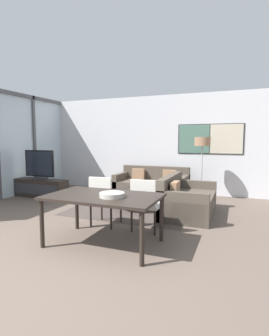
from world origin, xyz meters
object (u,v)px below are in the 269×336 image
object	(u,v)px
sofa_main	(152,186)
dining_chair_centre	(146,202)
sofa_side	(185,201)
coffee_table	(132,196)
television	(39,165)
dining_table	(103,200)
dining_chair_left	(104,198)
fruit_bowl	(112,194)
tv_console	(40,188)
floor_lamp	(202,146)

from	to	relation	value
sofa_main	dining_chair_centre	world-z (taller)	dining_chair_centre
sofa_side	coffee_table	world-z (taller)	sofa_side
television	dining_chair_centre	bearing A→B (deg)	-23.10
coffee_table	dining_table	bearing A→B (deg)	-79.80
sofa_side	coffee_table	size ratio (longest dim) A/B	1.60
sofa_main	dining_chair_centre	size ratio (longest dim) A/B	2.16
television	dining_chair_left	world-z (taller)	television
sofa_main	dining_chair_left	world-z (taller)	dining_chair_left
dining_chair_left	fruit_bowl	xyz separation A→B (m)	(0.57, -0.81, 0.26)
tv_console	fruit_bowl	distance (m)	4.05
television	dining_table	xyz separation A→B (m)	(3.12, -2.23, -0.20)
coffee_table	dining_chair_left	world-z (taller)	dining_chair_left
television	dining_chair_centre	world-z (taller)	television
coffee_table	dining_chair_centre	distance (m)	1.48
dining_table	fruit_bowl	world-z (taller)	fruit_bowl
sofa_main	fruit_bowl	bearing A→B (deg)	-81.35
television	dining_chair_centre	size ratio (longest dim) A/B	1.04
coffee_table	sofa_side	bearing A→B (deg)	0.73
sofa_side	sofa_main	bearing A→B (deg)	39.20
television	sofa_main	size ratio (longest dim) A/B	0.48
television	dining_chair_left	xyz separation A→B (m)	(2.73, -1.49, -0.35)
fruit_bowl	television	bearing A→B (deg)	145.08
television	fruit_bowl	distance (m)	4.02
tv_console	floor_lamp	world-z (taller)	floor_lamp
sofa_main	floor_lamp	size ratio (longest dim) A/B	1.20
television	dining_table	size ratio (longest dim) A/B	0.57
dining_chair_centre	fruit_bowl	world-z (taller)	dining_chair_centre
floor_lamp	coffee_table	bearing A→B (deg)	-131.96
dining_chair_centre	fruit_bowl	bearing A→B (deg)	-105.02
coffee_table	dining_chair_left	distance (m)	1.27
sofa_main	dining_table	bearing A→B (deg)	-84.05
dining_chair_left	television	bearing A→B (deg)	151.35
sofa_side	fruit_bowl	size ratio (longest dim) A/B	4.49
sofa_main	fruit_bowl	size ratio (longest dim) A/B	5.45
floor_lamp	sofa_main	bearing A→B (deg)	-179.69
sofa_side	coffee_table	bearing A→B (deg)	90.73
dining_chair_centre	floor_lamp	world-z (taller)	floor_lamp
dining_chair_centre	floor_lamp	bearing A→B (deg)	78.38
tv_console	sofa_main	distance (m)	3.02
dining_chair_left	coffee_table	bearing A→B (deg)	88.52
sofa_main	floor_lamp	xyz separation A→B (m)	(1.31, 0.01, 1.12)
coffee_table	dining_chair_centre	world-z (taller)	dining_chair_centre
tv_console	dining_chair_centre	world-z (taller)	dining_chair_centre
coffee_table	floor_lamp	bearing A→B (deg)	48.04
sofa_side	dining_chair_centre	world-z (taller)	dining_chair_centre
television	dining_table	distance (m)	3.84
tv_console	coffee_table	size ratio (longest dim) A/B	1.57
coffee_table	dining_table	size ratio (longest dim) A/B	0.61
dining_table	dining_chair_centre	bearing A→B (deg)	61.98
floor_lamp	sofa_side	bearing A→B (deg)	-95.53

